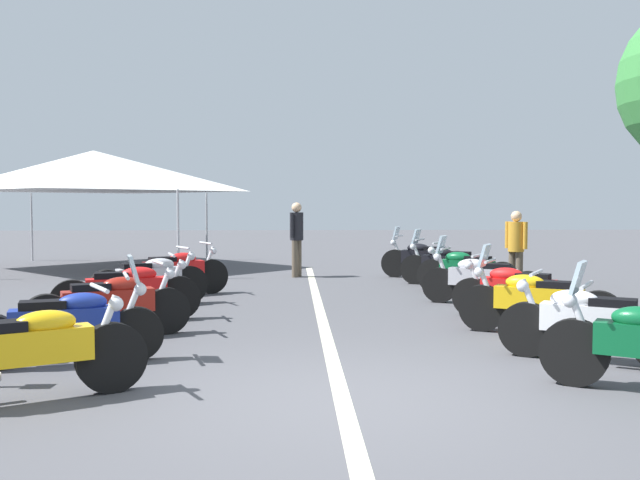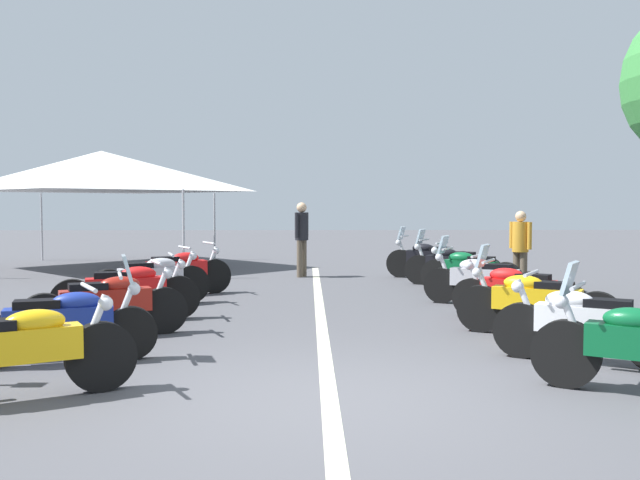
{
  "view_description": "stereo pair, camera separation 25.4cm",
  "coord_description": "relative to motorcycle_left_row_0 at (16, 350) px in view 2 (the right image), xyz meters",
  "views": [
    {
      "loc": [
        -6.09,
        0.44,
        1.76
      ],
      "look_at": [
        5.14,
        0.0,
        1.17
      ],
      "focal_mm": 38.81,
      "sensor_mm": 36.0,
      "label": 1
    },
    {
      "loc": [
        -6.09,
        0.19,
        1.76
      ],
      "look_at": [
        5.14,
        0.0,
        1.17
      ],
      "focal_mm": 38.81,
      "sensor_mm": 36.0,
      "label": 2
    }
  ],
  "objects": [
    {
      "name": "ground_plane",
      "position": [
        -0.02,
        -2.79,
        -0.46
      ],
      "size": [
        80.0,
        80.0,
        0.0
      ],
      "primitive_type": "plane",
      "color": "#4C4C51"
    },
    {
      "name": "lane_centre_stripe",
      "position": [
        4.26,
        -2.79,
        -0.46
      ],
      "size": [
        17.06,
        0.16,
        0.01
      ],
      "primitive_type": "cube",
      "color": "beige",
      "rests_on": "ground_plane"
    },
    {
      "name": "motorcycle_left_row_0",
      "position": [
        0.0,
        0.0,
        0.0
      ],
      "size": [
        1.17,
        1.97,
        1.01
      ],
      "rotation": [
        0.0,
        0.0,
        -1.08
      ],
      "color": "black",
      "rests_on": "ground_plane"
    },
    {
      "name": "motorcycle_left_row_1",
      "position": [
        1.46,
        0.1,
        -0.01
      ],
      "size": [
        0.86,
        2.05,
        1.19
      ],
      "rotation": [
        0.0,
        0.0,
        -1.28
      ],
      "color": "black",
      "rests_on": "ground_plane"
    },
    {
      "name": "motorcycle_left_row_2",
      "position": [
        2.95,
        0.04,
        -0.01
      ],
      "size": [
        1.05,
        2.02,
        1.0
      ],
      "rotation": [
        0.0,
        0.0,
        -1.16
      ],
      "color": "black",
      "rests_on": "ground_plane"
    },
    {
      "name": "motorcycle_left_row_3",
      "position": [
        4.24,
        0.12,
        0.0
      ],
      "size": [
        0.88,
        2.14,
        1.01
      ],
      "rotation": [
        0.0,
        0.0,
        -1.27
      ],
      "color": "black",
      "rests_on": "ground_plane"
    },
    {
      "name": "motorcycle_left_row_4",
      "position": [
        5.79,
        0.1,
        0.0
      ],
      "size": [
        1.13,
        1.9,
        1.01
      ],
      "rotation": [
        0.0,
        0.0,
        -1.07
      ],
      "color": "black",
      "rests_on": "ground_plane"
    },
    {
      "name": "motorcycle_left_row_5",
      "position": [
        7.13,
        -0.09,
        0.01
      ],
      "size": [
        1.16,
        1.98,
        1.02
      ],
      "rotation": [
        0.0,
        0.0,
        -1.08
      ],
      "color": "black",
      "rests_on": "ground_plane"
    },
    {
      "name": "motorcycle_right_row_1",
      "position": [
        1.35,
        -5.62,
        -0.01
      ],
      "size": [
        1.16,
        1.82,
        1.0
      ],
      "rotation": [
        0.0,
        0.0,
        1.04
      ],
      "color": "black",
      "rests_on": "ground_plane"
    },
    {
      "name": "motorcycle_right_row_2",
      "position": [
        2.94,
        -5.6,
        0.01
      ],
      "size": [
        1.16,
        1.95,
        1.21
      ],
      "rotation": [
        0.0,
        0.0,
        1.08
      ],
      "color": "black",
      "rests_on": "ground_plane"
    },
    {
      "name": "motorcycle_right_row_3",
      "position": [
        4.16,
        -5.73,
        -0.02
      ],
      "size": [
        1.23,
        1.79,
        0.98
      ],
      "rotation": [
        0.0,
        0.0,
        1.0
      ],
      "color": "black",
      "rests_on": "ground_plane"
    },
    {
      "name": "motorcycle_right_row_4",
      "position": [
        5.72,
        -5.61,
        0.0
      ],
      "size": [
        1.14,
        1.97,
        1.2
      ],
      "rotation": [
        0.0,
        0.0,
        1.09
      ],
      "color": "black",
      "rests_on": "ground_plane"
    },
    {
      "name": "motorcycle_right_row_5",
      "position": [
        7.22,
        -5.73,
        -0.0
      ],
      "size": [
        1.2,
        1.8,
        1.01
      ],
      "rotation": [
        0.0,
        0.0,
        1.01
      ],
      "color": "black",
      "rests_on": "ground_plane"
    },
    {
      "name": "motorcycle_right_row_6",
      "position": [
        8.57,
        -5.66,
        0.01
      ],
      "size": [
        1.14,
        1.96,
        1.21
      ],
      "rotation": [
        0.0,
        0.0,
        1.09
      ],
      "color": "black",
      "rests_on": "ground_plane"
    },
    {
      "name": "motorcycle_right_row_7",
      "position": [
        10.05,
        -5.45,
        0.01
      ],
      "size": [
        1.04,
        2.01,
        1.22
      ],
      "rotation": [
        0.0,
        0.0,
        1.16
      ],
      "color": "black",
      "rests_on": "ground_plane"
    },
    {
      "name": "bystander_1",
      "position": [
        10.47,
        -2.44,
        0.6
      ],
      "size": [
        0.46,
        0.33,
        1.79
      ],
      "rotation": [
        0.0,
        0.0,
        1.0
      ],
      "color": "brown",
      "rests_on": "ground_plane"
    },
    {
      "name": "bystander_3",
      "position": [
        7.61,
        -6.84,
        0.48
      ],
      "size": [
        0.45,
        0.34,
        1.62
      ],
      "rotation": [
        0.0,
        0.0,
        2.17
      ],
      "color": "brown",
      "rests_on": "ground_plane"
    },
    {
      "name": "event_tent",
      "position": [
        12.87,
        3.03,
        2.19
      ],
      "size": [
        5.98,
        5.98,
        3.2
      ],
      "color": "white",
      "rests_on": "ground_plane"
    }
  ]
}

